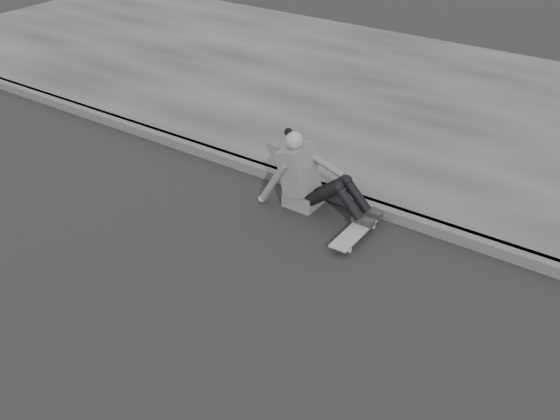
% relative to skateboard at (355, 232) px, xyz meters
% --- Properties ---
extents(curb, '(24.00, 0.16, 0.12)m').
position_rel_skateboard_xyz_m(curb, '(1.69, 0.56, -0.01)').
color(curb, '#464646').
rests_on(curb, ground).
extents(skateboard, '(0.20, 0.78, 0.09)m').
position_rel_skateboard_xyz_m(skateboard, '(0.00, 0.00, 0.00)').
color(skateboard, '#A3A49E').
rests_on(skateboard, ground).
extents(seated_woman, '(1.38, 0.46, 0.88)m').
position_rel_skateboard_xyz_m(seated_woman, '(-0.73, 0.25, 0.29)').
color(seated_woman, '#515154').
rests_on(seated_woman, ground).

